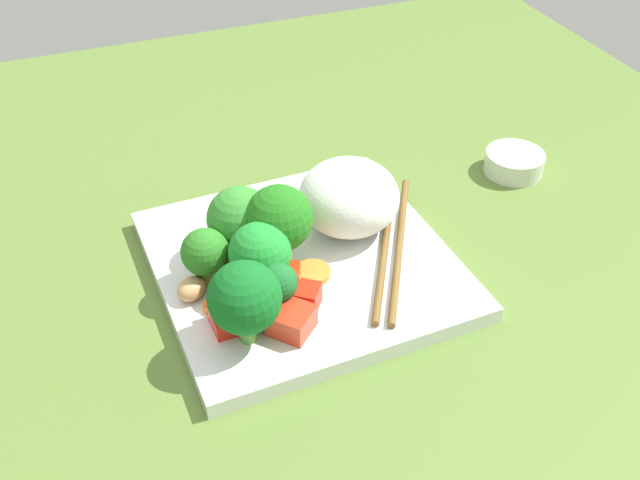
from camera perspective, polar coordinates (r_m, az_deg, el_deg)
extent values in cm
cube|color=#597832|center=(66.63, -1.31, -3.00)|extent=(110.00, 110.00, 2.00)
cube|color=white|center=(65.48, -1.33, -1.86)|extent=(25.98, 25.98, 1.50)
ellipsoid|color=white|center=(66.66, 2.25, 3.34)|extent=(10.52, 10.58, 6.56)
cylinder|color=#7FBA53|center=(61.37, -4.68, -2.93)|extent=(2.97, 2.86, 2.59)
sphere|color=green|center=(59.67, -4.68, -1.00)|extent=(5.17, 5.17, 5.17)
cylinder|color=#71A842|center=(63.66, -3.01, -0.67)|extent=(2.25, 2.69, 3.28)
sphere|color=#22741B|center=(61.75, -3.32, 1.89)|extent=(5.75, 5.75, 5.75)
cylinder|color=#5C9E3E|center=(57.23, -5.61, -6.76)|extent=(1.96, 1.95, 2.39)
sphere|color=#126521|center=(55.03, -5.86, -4.46)|extent=(5.68, 5.68, 5.68)
cylinder|color=#559045|center=(59.47, -3.45, -4.84)|extent=(1.98, 1.74, 2.04)
sphere|color=#1B662B|center=(58.12, -3.32, -3.30)|extent=(3.26, 3.26, 3.26)
cylinder|color=#669E54|center=(64.79, -6.21, -0.47)|extent=(2.64, 2.47, 2.57)
sphere|color=#368B31|center=(63.36, -6.22, 1.63)|extent=(5.74, 5.74, 5.74)
cylinder|color=#83B150|center=(62.83, -8.77, -2.42)|extent=(2.65, 2.58, 2.09)
sphere|color=#2C7C24|center=(61.57, -8.97, -0.72)|extent=(4.06, 4.06, 4.06)
cylinder|color=orange|center=(60.60, -8.04, -5.06)|extent=(2.41, 2.41, 0.53)
cylinder|color=orange|center=(62.97, -0.76, -2.58)|extent=(4.16, 4.16, 0.53)
cylinder|color=orange|center=(61.09, -6.12, -4.38)|extent=(2.71, 2.71, 0.61)
cube|color=red|center=(62.94, -6.21, -1.76)|extent=(3.13, 3.25, 2.40)
cube|color=red|center=(59.72, -0.93, -4.45)|extent=(2.80, 2.88, 1.95)
cube|color=red|center=(61.64, -2.58, -2.86)|extent=(2.84, 2.87, 1.93)
cube|color=red|center=(57.80, -2.23, -6.23)|extent=(4.40, 4.40, 2.03)
cube|color=red|center=(58.65, -7.13, -5.99)|extent=(2.77, 3.07, 1.67)
ellipsoid|color=tan|center=(61.51, -9.90, -3.71)|extent=(3.48, 3.44, 1.78)
cylinder|color=brown|center=(66.12, 6.17, -0.43)|extent=(10.67, 17.99, 0.67)
cylinder|color=brown|center=(66.14, 5.07, -0.32)|extent=(10.67, 17.99, 0.67)
cylinder|color=silver|center=(80.77, 14.79, 5.81)|extent=(6.18, 6.18, 2.29)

